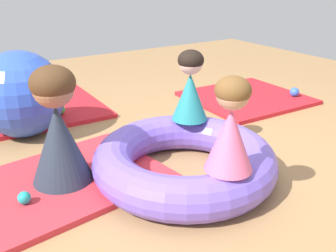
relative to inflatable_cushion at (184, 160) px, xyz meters
name	(u,v)px	position (x,y,z in m)	size (l,w,h in m)	color
ground_plane	(182,172)	(0.04, 0.08, -0.13)	(8.00, 8.00, 0.00)	#9E7549
gym_mat_front	(29,110)	(-0.54, 1.89, -0.11)	(1.35, 1.20, 0.04)	red
gym_mat_center_rear	(246,98)	(1.53, 1.01, -0.11)	(1.15, 1.08, 0.04)	red
gym_mat_near_right	(64,182)	(-0.71, 0.35, -0.11)	(1.25, 0.91, 0.04)	red
inflatable_cushion	(184,160)	(0.00, 0.00, 0.00)	(1.21, 1.21, 0.26)	#7056D1
child_in_pink	(231,126)	(0.00, -0.43, 0.39)	(0.39, 0.39, 0.54)	#E5608E
child_in_teal	(190,86)	(0.27, 0.33, 0.38)	(0.37, 0.37, 0.52)	teal
adult_seated	(58,127)	(-0.71, 0.35, 0.27)	(0.50, 0.50, 0.75)	#232D3D
play_ball_teal	(24,198)	(-0.99, 0.20, -0.05)	(0.08, 0.08, 0.08)	teal
play_ball_green	(59,109)	(-0.35, 1.54, -0.04)	(0.11, 0.11, 0.11)	green
play_ball_orange	(38,98)	(-0.41, 2.03, -0.05)	(0.09, 0.09, 0.09)	orange
play_ball_blue	(294,92)	(1.95, 0.73, -0.04)	(0.10, 0.10, 0.10)	blue
exercise_ball_large	(21,94)	(-0.71, 1.33, 0.22)	(0.71, 0.71, 0.71)	blue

